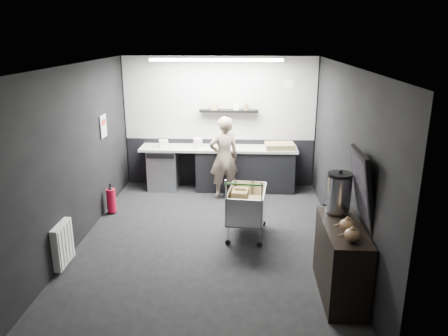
{
  "coord_description": "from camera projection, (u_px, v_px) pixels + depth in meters",
  "views": [
    {
      "loc": [
        0.57,
        -6.2,
        3.13
      ],
      "look_at": [
        0.22,
        0.4,
        1.08
      ],
      "focal_mm": 35.0,
      "sensor_mm": 36.0,
      "label": 1
    }
  ],
  "objects": [
    {
      "name": "floor",
      "position": [
        209.0,
        241.0,
        6.87
      ],
      "size": [
        5.5,
        5.5,
        0.0
      ],
      "primitive_type": "plane",
      "color": "black",
      "rests_on": "ground"
    },
    {
      "name": "ceiling",
      "position": [
        207.0,
        65.0,
        6.07
      ],
      "size": [
        5.5,
        5.5,
        0.0
      ],
      "primitive_type": "plane",
      "rotation": [
        3.14,
        0.0,
        0.0
      ],
      "color": "silver",
      "rests_on": "wall_back"
    },
    {
      "name": "wall_back",
      "position": [
        219.0,
        122.0,
        9.09
      ],
      "size": [
        5.5,
        0.0,
        5.5
      ],
      "primitive_type": "plane",
      "rotation": [
        1.57,
        0.0,
        0.0
      ],
      "color": "black",
      "rests_on": "floor"
    },
    {
      "name": "wall_front",
      "position": [
        180.0,
        244.0,
        3.85
      ],
      "size": [
        5.5,
        0.0,
        5.5
      ],
      "primitive_type": "plane",
      "rotation": [
        -1.57,
        0.0,
        0.0
      ],
      "color": "black",
      "rests_on": "floor"
    },
    {
      "name": "wall_left",
      "position": [
        76.0,
        157.0,
        6.57
      ],
      "size": [
        0.0,
        5.5,
        5.5
      ],
      "primitive_type": "plane",
      "rotation": [
        1.57,
        0.0,
        1.57
      ],
      "color": "black",
      "rests_on": "floor"
    },
    {
      "name": "wall_right",
      "position": [
        344.0,
        161.0,
        6.37
      ],
      "size": [
        0.0,
        5.5,
        5.5
      ],
      "primitive_type": "plane",
      "rotation": [
        1.57,
        0.0,
        -1.57
      ],
      "color": "black",
      "rests_on": "floor"
    },
    {
      "name": "kitchen_wall_panel",
      "position": [
        219.0,
        99.0,
        8.93
      ],
      "size": [
        3.95,
        0.02,
        1.7
      ],
      "primitive_type": "cube",
      "color": "#AEAFAA",
      "rests_on": "wall_back"
    },
    {
      "name": "dado_panel",
      "position": [
        220.0,
        162.0,
        9.33
      ],
      "size": [
        3.95,
        0.02,
        1.0
      ],
      "primitive_type": "cube",
      "color": "black",
      "rests_on": "wall_back"
    },
    {
      "name": "floating_shelf",
      "position": [
        229.0,
        111.0,
        8.88
      ],
      "size": [
        1.2,
        0.22,
        0.04
      ],
      "primitive_type": "cube",
      "color": "black",
      "rests_on": "wall_back"
    },
    {
      "name": "wall_clock",
      "position": [
        289.0,
        84.0,
        8.76
      ],
      "size": [
        0.2,
        0.03,
        0.2
      ],
      "primitive_type": "cylinder",
      "rotation": [
        1.57,
        0.0,
        0.0
      ],
      "color": "white",
      "rests_on": "wall_back"
    },
    {
      "name": "poster",
      "position": [
        103.0,
        126.0,
        7.75
      ],
      "size": [
        0.02,
        0.3,
        0.4
      ],
      "primitive_type": "cube",
      "color": "silver",
      "rests_on": "wall_left"
    },
    {
      "name": "poster_red_band",
      "position": [
        103.0,
        122.0,
        7.73
      ],
      "size": [
        0.02,
        0.22,
        0.1
      ],
      "primitive_type": "cube",
      "color": "red",
      "rests_on": "poster"
    },
    {
      "name": "radiator",
      "position": [
        63.0,
        244.0,
        6.0
      ],
      "size": [
        0.1,
        0.5,
        0.6
      ],
      "primitive_type": "cube",
      "color": "white",
      "rests_on": "wall_left"
    },
    {
      "name": "ceiling_strip",
      "position": [
        216.0,
        60.0,
        7.85
      ],
      "size": [
        2.4,
        0.2,
        0.04
      ],
      "primitive_type": "cube",
      "color": "white",
      "rests_on": "ceiling"
    },
    {
      "name": "prep_counter",
      "position": [
        225.0,
        168.0,
        9.04
      ],
      "size": [
        3.2,
        0.61,
        0.9
      ],
      "color": "black",
      "rests_on": "floor"
    },
    {
      "name": "person",
      "position": [
        224.0,
        157.0,
        8.5
      ],
      "size": [
        0.69,
        0.56,
        1.63
      ],
      "primitive_type": "imported",
      "rotation": [
        0.0,
        0.0,
        3.47
      ],
      "color": "#C4B39B",
      "rests_on": "floor"
    },
    {
      "name": "shopping_cart",
      "position": [
        247.0,
        206.0,
        6.94
      ],
      "size": [
        0.66,
        1.0,
        1.05
      ],
      "color": "silver",
      "rests_on": "floor"
    },
    {
      "name": "sideboard",
      "position": [
        342.0,
        250.0,
        5.34
      ],
      "size": [
        0.53,
        1.23,
        1.84
      ],
      "color": "black",
      "rests_on": "floor"
    },
    {
      "name": "fire_extinguisher",
      "position": [
        111.0,
        200.0,
        7.86
      ],
      "size": [
        0.16,
        0.16,
        0.54
      ],
      "color": "red",
      "rests_on": "floor"
    },
    {
      "name": "cardboard_box",
      "position": [
        280.0,
        146.0,
        8.79
      ],
      "size": [
        0.6,
        0.47,
        0.11
      ],
      "primitive_type": "cube",
      "rotation": [
        0.0,
        0.0,
        0.06
      ],
      "color": "#A08455",
      "rests_on": "prep_counter"
    },
    {
      "name": "pink_tub",
      "position": [
        198.0,
        143.0,
        8.91
      ],
      "size": [
        0.18,
        0.18,
        0.18
      ],
      "primitive_type": "cylinder",
      "color": "silver",
      "rests_on": "prep_counter"
    },
    {
      "name": "white_container",
      "position": [
        163.0,
        144.0,
        8.9
      ],
      "size": [
        0.21,
        0.18,
        0.15
      ],
      "primitive_type": "cube",
      "rotation": [
        0.0,
        0.0,
        0.33
      ],
      "color": "white",
      "rests_on": "prep_counter"
    }
  ]
}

